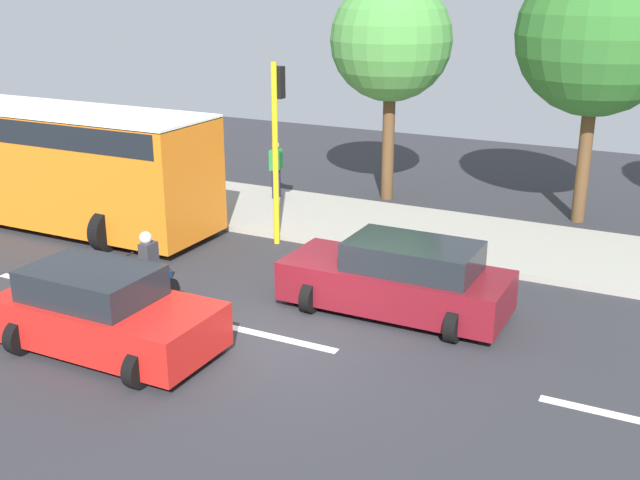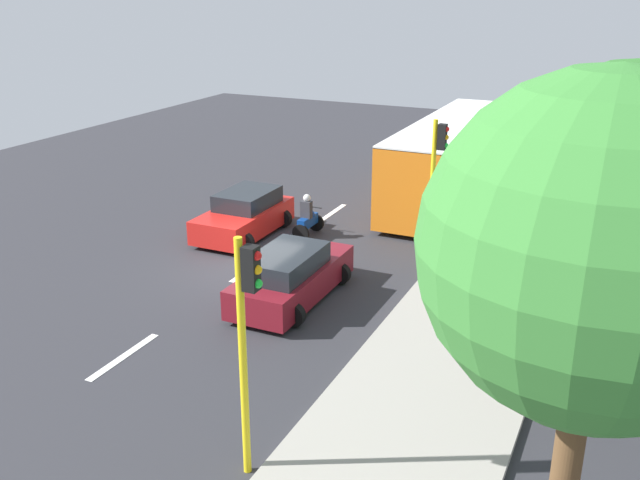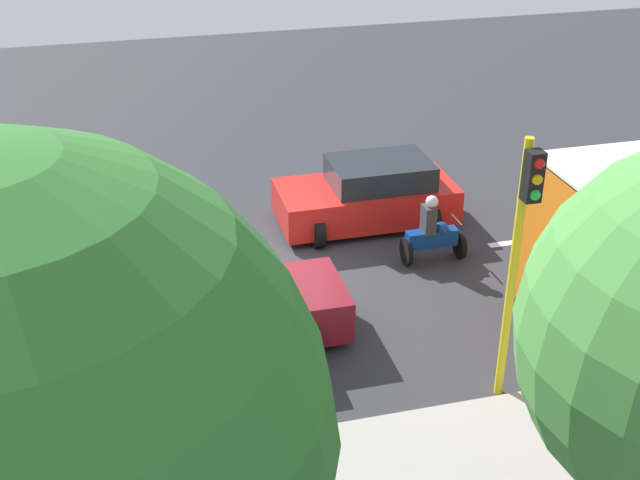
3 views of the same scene
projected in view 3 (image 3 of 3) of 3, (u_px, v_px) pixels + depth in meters
The scene contains 8 objects.
ground_plane at pixel (276, 275), 17.29m from camera, with size 40.00×60.00×0.10m, color #2D2D33.
lane_stripe_mid at pixel (276, 273), 17.27m from camera, with size 0.20×2.40×0.01m, color white.
lane_stripe_south at pixel (539, 239), 18.59m from camera, with size 0.20×2.40×0.01m, color white.
car_maroon at pixel (215, 308), 14.77m from camera, with size 2.20×4.50×1.52m.
car_red at pixel (369, 195), 19.01m from camera, with size 2.29×4.03×1.52m.
motorcycle at pixel (433, 234), 17.45m from camera, with size 0.60×1.30×1.53m.
traffic_light_midblock at pixel (520, 239), 12.37m from camera, with size 0.49×0.24×4.50m.
street_tree_center at pixel (23, 446), 5.45m from camera, with size 4.17×4.17×7.08m.
Camera 3 is at (14.68, -2.84, 8.72)m, focal length 46.73 mm.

